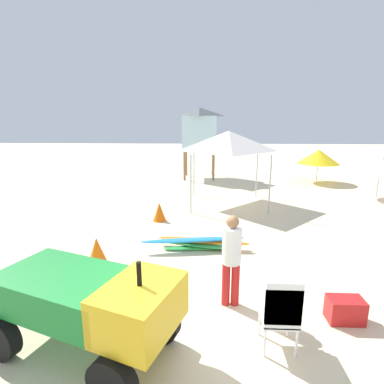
{
  "coord_description": "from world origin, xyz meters",
  "views": [
    {
      "loc": [
        0.45,
        -3.89,
        3.1
      ],
      "look_at": [
        0.08,
        3.97,
        1.25
      ],
      "focal_mm": 28.04,
      "sensor_mm": 36.0,
      "label": 1
    }
  ],
  "objects_px": {
    "lifeguard_far_right": "(231,255)",
    "popup_canopy": "(228,141)",
    "utility_cart": "(89,301)",
    "beach_umbrella_left": "(381,165)",
    "beach_umbrella_mid": "(319,157)",
    "traffic_cone_near": "(97,249)",
    "traffic_cone_far": "(159,212)",
    "surfboard_pile": "(198,243)",
    "lifeguard_tower": "(199,129)",
    "cooler_box": "(345,310)",
    "stacked_plastic_chairs": "(281,309)"
  },
  "relations": [
    {
      "from": "surfboard_pile",
      "to": "lifeguard_far_right",
      "type": "bearing_deg",
      "value": -75.12
    },
    {
      "from": "beach_umbrella_mid",
      "to": "traffic_cone_near",
      "type": "height_order",
      "value": "beach_umbrella_mid"
    },
    {
      "from": "lifeguard_far_right",
      "to": "lifeguard_tower",
      "type": "height_order",
      "value": "lifeguard_tower"
    },
    {
      "from": "stacked_plastic_chairs",
      "to": "traffic_cone_near",
      "type": "bearing_deg",
      "value": 142.57
    },
    {
      "from": "beach_umbrella_left",
      "to": "traffic_cone_near",
      "type": "relative_size",
      "value": 3.64
    },
    {
      "from": "beach_umbrella_mid",
      "to": "utility_cart",
      "type": "bearing_deg",
      "value": -120.96
    },
    {
      "from": "lifeguard_far_right",
      "to": "traffic_cone_far",
      "type": "height_order",
      "value": "lifeguard_far_right"
    },
    {
      "from": "popup_canopy",
      "to": "traffic_cone_near",
      "type": "height_order",
      "value": "popup_canopy"
    },
    {
      "from": "surfboard_pile",
      "to": "lifeguard_tower",
      "type": "xyz_separation_m",
      "value": [
        -0.2,
        9.82,
        2.57
      ]
    },
    {
      "from": "utility_cart",
      "to": "traffic_cone_near",
      "type": "distance_m",
      "value": 3.02
    },
    {
      "from": "utility_cart",
      "to": "beach_umbrella_left",
      "type": "relative_size",
      "value": 1.46
    },
    {
      "from": "beach_umbrella_mid",
      "to": "traffic_cone_near",
      "type": "distance_m",
      "value": 12.57
    },
    {
      "from": "utility_cart",
      "to": "popup_canopy",
      "type": "height_order",
      "value": "popup_canopy"
    },
    {
      "from": "lifeguard_tower",
      "to": "utility_cart",
      "type": "bearing_deg",
      "value": -95.01
    },
    {
      "from": "utility_cart",
      "to": "beach_umbrella_mid",
      "type": "xyz_separation_m",
      "value": [
        7.33,
        12.22,
        0.57
      ]
    },
    {
      "from": "surfboard_pile",
      "to": "beach_umbrella_mid",
      "type": "height_order",
      "value": "beach_umbrella_mid"
    },
    {
      "from": "traffic_cone_near",
      "to": "traffic_cone_far",
      "type": "relative_size",
      "value": 0.88
    },
    {
      "from": "cooler_box",
      "to": "surfboard_pile",
      "type": "bearing_deg",
      "value": 132.02
    },
    {
      "from": "lifeguard_tower",
      "to": "cooler_box",
      "type": "xyz_separation_m",
      "value": [
        2.6,
        -12.48,
        -2.55
      ]
    },
    {
      "from": "beach_umbrella_left",
      "to": "beach_umbrella_mid",
      "type": "distance_m",
      "value": 3.6
    },
    {
      "from": "lifeguard_far_right",
      "to": "lifeguard_tower",
      "type": "distance_m",
      "value": 12.28
    },
    {
      "from": "popup_canopy",
      "to": "beach_umbrella_left",
      "type": "height_order",
      "value": "popup_canopy"
    },
    {
      "from": "beach_umbrella_left",
      "to": "traffic_cone_near",
      "type": "height_order",
      "value": "beach_umbrella_left"
    },
    {
      "from": "lifeguard_tower",
      "to": "beach_umbrella_left",
      "type": "relative_size",
      "value": 2.0
    },
    {
      "from": "beach_umbrella_left",
      "to": "traffic_cone_far",
      "type": "distance_m",
      "value": 9.16
    },
    {
      "from": "popup_canopy",
      "to": "lifeguard_tower",
      "type": "height_order",
      "value": "lifeguard_tower"
    },
    {
      "from": "beach_umbrella_left",
      "to": "traffic_cone_far",
      "type": "height_order",
      "value": "beach_umbrella_left"
    },
    {
      "from": "utility_cart",
      "to": "popup_canopy",
      "type": "xyz_separation_m",
      "value": [
        2.37,
        7.86,
        1.62
      ]
    },
    {
      "from": "beach_umbrella_mid",
      "to": "traffic_cone_far",
      "type": "bearing_deg",
      "value": -137.88
    },
    {
      "from": "cooler_box",
      "to": "popup_canopy",
      "type": "bearing_deg",
      "value": 101.26
    },
    {
      "from": "surfboard_pile",
      "to": "popup_canopy",
      "type": "distance_m",
      "value": 5.0
    },
    {
      "from": "popup_canopy",
      "to": "beach_umbrella_left",
      "type": "distance_m",
      "value": 6.37
    },
    {
      "from": "beach_umbrella_left",
      "to": "cooler_box",
      "type": "height_order",
      "value": "beach_umbrella_left"
    },
    {
      "from": "lifeguard_tower",
      "to": "popup_canopy",
      "type": "bearing_deg",
      "value": -77.59
    },
    {
      "from": "lifeguard_far_right",
      "to": "popup_canopy",
      "type": "height_order",
      "value": "popup_canopy"
    },
    {
      "from": "stacked_plastic_chairs",
      "to": "beach_umbrella_left",
      "type": "height_order",
      "value": "beach_umbrella_left"
    },
    {
      "from": "stacked_plastic_chairs",
      "to": "lifeguard_far_right",
      "type": "relative_size",
      "value": 0.69
    },
    {
      "from": "utility_cart",
      "to": "stacked_plastic_chairs",
      "type": "bearing_deg",
      "value": 2.97
    },
    {
      "from": "surfboard_pile",
      "to": "traffic_cone_far",
      "type": "xyz_separation_m",
      "value": [
        -1.3,
        2.16,
        0.13
      ]
    },
    {
      "from": "utility_cart",
      "to": "surfboard_pile",
      "type": "relative_size",
      "value": 1.03
    },
    {
      "from": "utility_cart",
      "to": "traffic_cone_far",
      "type": "relative_size",
      "value": 4.68
    },
    {
      "from": "beach_umbrella_mid",
      "to": "cooler_box",
      "type": "bearing_deg",
      "value": -107.37
    },
    {
      "from": "utility_cart",
      "to": "traffic_cone_near",
      "type": "bearing_deg",
      "value": 108.58
    },
    {
      "from": "utility_cart",
      "to": "surfboard_pile",
      "type": "bearing_deg",
      "value": 68.53
    },
    {
      "from": "utility_cart",
      "to": "popup_canopy",
      "type": "bearing_deg",
      "value": 73.22
    },
    {
      "from": "utility_cart",
      "to": "beach_umbrella_mid",
      "type": "relative_size",
      "value": 1.35
    },
    {
      "from": "lifeguard_far_right",
      "to": "beach_umbrella_mid",
      "type": "distance_m",
      "value": 12.26
    },
    {
      "from": "stacked_plastic_chairs",
      "to": "traffic_cone_near",
      "type": "distance_m",
      "value": 4.43
    },
    {
      "from": "lifeguard_far_right",
      "to": "popup_canopy",
      "type": "relative_size",
      "value": 0.58
    },
    {
      "from": "stacked_plastic_chairs",
      "to": "cooler_box",
      "type": "bearing_deg",
      "value": 30.0
    }
  ]
}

